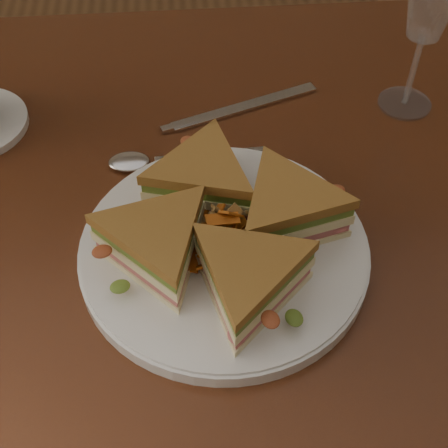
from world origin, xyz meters
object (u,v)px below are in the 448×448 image
spoon (149,161)px  knife (235,110)px  table (209,252)px  sandwich_wedges (224,227)px  plate (224,251)px

spoon → knife: spoon is taller
spoon → knife: size_ratio=0.89×
table → sandwich_wedges: sandwich_wedges is taller
table → spoon: (-0.07, 0.06, 0.10)m
table → spoon: size_ratio=6.52×
table → plate: size_ratio=4.08×
knife → spoon: bearing=-161.4°
sandwich_wedges → spoon: 0.17m
plate → spoon: (-0.08, 0.14, -0.00)m
plate → knife: bearing=81.9°
table → plate: (0.01, -0.08, 0.11)m
table → sandwich_wedges: bearing=-82.4°
plate → spoon: plate is taller
plate → sandwich_wedges: (0.00, 0.00, 0.04)m
table → plate: bearing=-82.4°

